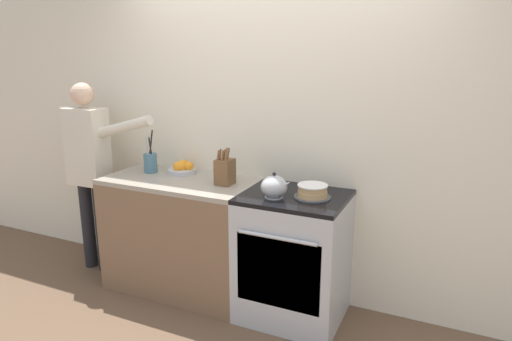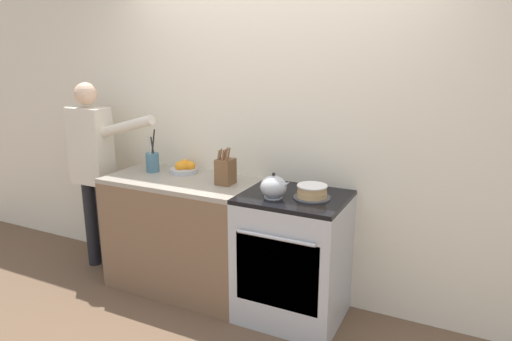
{
  "view_description": "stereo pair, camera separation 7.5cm",
  "coord_description": "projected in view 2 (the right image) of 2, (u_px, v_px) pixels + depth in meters",
  "views": [
    {
      "loc": [
        1.31,
        -2.53,
        1.89
      ],
      "look_at": [
        0.02,
        0.27,
        1.08
      ],
      "focal_mm": 32.0,
      "sensor_mm": 36.0,
      "label": 1
    },
    {
      "loc": [
        1.38,
        -2.5,
        1.89
      ],
      "look_at": [
        0.02,
        0.27,
        1.08
      ],
      "focal_mm": 32.0,
      "sensor_mm": 36.0,
      "label": 2
    }
  ],
  "objects": [
    {
      "name": "counter_cabinet",
      "position": [
        183.0,
        234.0,
        3.66
      ],
      "size": [
        1.18,
        0.6,
        0.93
      ],
      "color": "brown",
      "rests_on": "ground_plane"
    },
    {
      "name": "wall_back",
      "position": [
        275.0,
        131.0,
        3.44
      ],
      "size": [
        8.0,
        0.04,
        2.6
      ],
      "color": "silver",
      "rests_on": "ground_plane"
    },
    {
      "name": "stove_range",
      "position": [
        293.0,
        257.0,
        3.25
      ],
      "size": [
        0.72,
        0.63,
        0.93
      ],
      "color": "#B7BABF",
      "rests_on": "ground_plane"
    },
    {
      "name": "knife_block",
      "position": [
        225.0,
        171.0,
        3.37
      ],
      "size": [
        0.12,
        0.14,
        0.29
      ],
      "color": "brown",
      "rests_on": "counter_cabinet"
    },
    {
      "name": "utensil_crock",
      "position": [
        153.0,
        162.0,
        3.72
      ],
      "size": [
        0.11,
        0.11,
        0.35
      ],
      "color": "#477084",
      "rests_on": "counter_cabinet"
    },
    {
      "name": "person_baker",
      "position": [
        93.0,
        161.0,
        3.89
      ],
      "size": [
        0.93,
        0.2,
        1.64
      ],
      "rotation": [
        0.0,
        0.0,
        0.19
      ],
      "color": "black",
      "rests_on": "ground_plane"
    },
    {
      "name": "tea_kettle",
      "position": [
        274.0,
        187.0,
        3.06
      ],
      "size": [
        0.22,
        0.18,
        0.18
      ],
      "color": "#B7BABF",
      "rests_on": "stove_range"
    },
    {
      "name": "layer_cake",
      "position": [
        312.0,
        192.0,
        3.06
      ],
      "size": [
        0.25,
        0.25,
        0.09
      ],
      "color": "#4C4C51",
      "rests_on": "stove_range"
    },
    {
      "name": "ground_plane",
      "position": [
        237.0,
        325.0,
        3.24
      ],
      "size": [
        16.0,
        16.0,
        0.0
      ],
      "primitive_type": "plane",
      "color": "brown"
    },
    {
      "name": "fruit_bowl",
      "position": [
        184.0,
        167.0,
        3.71
      ],
      "size": [
        0.22,
        0.22,
        0.1
      ],
      "color": "#B7BABF",
      "rests_on": "counter_cabinet"
    }
  ]
}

